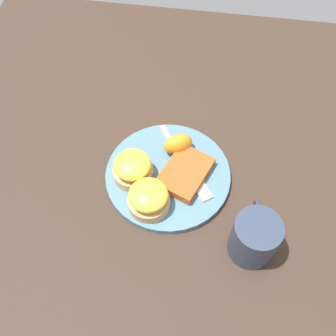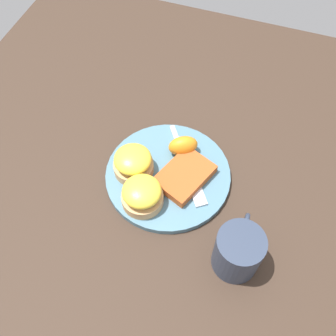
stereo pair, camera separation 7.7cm
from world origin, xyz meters
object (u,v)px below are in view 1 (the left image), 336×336
Objects in this scene: sandwich_benedict_right at (149,198)px; sandwich_benedict_left at (133,168)px; fork at (187,166)px; cup at (254,238)px; orange_wedge at (178,144)px; hashbrown_patty at (185,171)px.

sandwich_benedict_left is at bearing 34.89° from sandwich_benedict_right.
fork is 1.54× the size of cup.
cup reaches higher than fork.
hashbrown_patty is at bearing -158.10° from orange_wedge.
fork is at bearing -70.56° from sandwich_benedict_left.
fork is at bearing 42.04° from cup.
sandwich_benedict_left is 0.11m from orange_wedge.
sandwich_benedict_left is 0.26m from cup.
orange_wedge is (0.13, -0.04, -0.00)m from sandwich_benedict_right.
orange_wedge is at bearing 21.90° from hashbrown_patty.
sandwich_benedict_left is at bearing 109.44° from fork.
sandwich_benedict_right is at bearing 143.00° from hashbrown_patty.
hashbrown_patty is 1.84× the size of orange_wedge.
cup is (-0.05, -0.19, 0.01)m from sandwich_benedict_right.
fork is at bearing -2.20° from hashbrown_patty.
fork is (0.10, -0.06, -0.02)m from sandwich_benedict_right.
fork is (0.02, -0.00, -0.01)m from hashbrown_patty.
orange_wedge is at bearing -15.26° from sandwich_benedict_right.
orange_wedge reaches higher than fork.
sandwich_benedict_left is at bearing 133.15° from orange_wedge.
sandwich_benedict_left is at bearing 64.46° from cup.
sandwich_benedict_left is 1.33× the size of orange_wedge.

